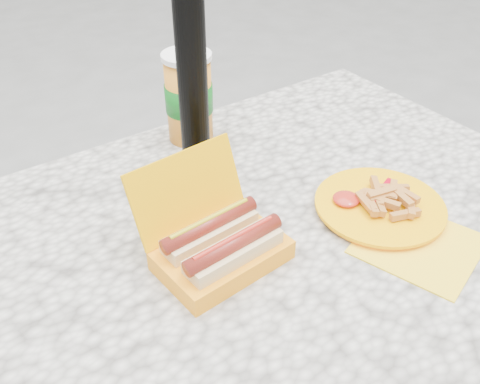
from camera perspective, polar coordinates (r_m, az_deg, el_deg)
picnic_table at (r=0.97m, az=0.82°, el=-9.09°), size 1.20×0.80×0.75m
hotdog_box at (r=0.82m, az=-2.22°, el=-5.59°), size 0.21×0.19×0.15m
fries_plate at (r=0.96m, az=14.96°, el=-1.62°), size 0.24×0.33×0.04m
soda_cup at (r=1.11m, az=-5.47°, el=10.02°), size 0.10×0.10×0.19m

